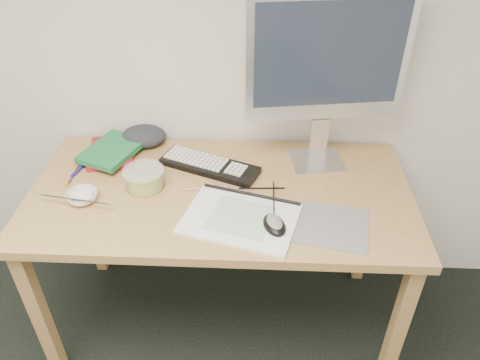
# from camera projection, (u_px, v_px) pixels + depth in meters

# --- Properties ---
(desk) EXTENTS (1.40, 0.70, 0.75)m
(desk) POSITION_uv_depth(u_px,v_px,m) (221.00, 208.00, 1.76)
(desk) COLOR tan
(desk) RESTS_ON ground
(mousepad) EXTENTS (0.28, 0.27, 0.00)m
(mousepad) POSITION_uv_depth(u_px,v_px,m) (331.00, 225.00, 1.56)
(mousepad) COLOR gray
(mousepad) RESTS_ON desk
(sketchpad) EXTENTS (0.43, 0.36, 0.01)m
(sketchpad) POSITION_uv_depth(u_px,v_px,m) (240.00, 219.00, 1.58)
(sketchpad) COLOR white
(sketchpad) RESTS_ON desk
(keyboard) EXTENTS (0.41, 0.26, 0.02)m
(keyboard) POSITION_uv_depth(u_px,v_px,m) (210.00, 166.00, 1.82)
(keyboard) COLOR black
(keyboard) RESTS_ON desk
(monitor) EXTENTS (0.57, 0.21, 0.67)m
(monitor) POSITION_uv_depth(u_px,v_px,m) (327.00, 62.00, 1.62)
(monitor) COLOR silver
(monitor) RESTS_ON desk
(mouse) EXTENTS (0.10, 0.13, 0.04)m
(mouse) POSITION_uv_depth(u_px,v_px,m) (274.00, 222.00, 1.53)
(mouse) COLOR black
(mouse) RESTS_ON sketchpad
(rice_bowl) EXTENTS (0.12, 0.12, 0.03)m
(rice_bowl) POSITION_uv_depth(u_px,v_px,m) (82.00, 197.00, 1.66)
(rice_bowl) COLOR white
(rice_bowl) RESTS_ON desk
(chopsticks) EXTENTS (0.26, 0.06, 0.02)m
(chopsticks) POSITION_uv_depth(u_px,v_px,m) (75.00, 199.00, 1.61)
(chopsticks) COLOR silver
(chopsticks) RESTS_ON rice_bowl
(fruit_tub) EXTENTS (0.16, 0.16, 0.07)m
(fruit_tub) POSITION_uv_depth(u_px,v_px,m) (144.00, 178.00, 1.71)
(fruit_tub) COLOR gold
(fruit_tub) RESTS_ON desk
(book_red) EXTENTS (0.21, 0.26, 0.02)m
(book_red) POSITION_uv_depth(u_px,v_px,m) (112.00, 152.00, 1.90)
(book_red) COLOR maroon
(book_red) RESTS_ON desk
(book_green) EXTENTS (0.26, 0.30, 0.02)m
(book_green) POSITION_uv_depth(u_px,v_px,m) (112.00, 150.00, 1.87)
(book_green) COLOR #1B6C36
(book_green) RESTS_ON book_red
(cloth_lump) EXTENTS (0.19, 0.17, 0.06)m
(cloth_lump) POSITION_uv_depth(u_px,v_px,m) (144.00, 136.00, 1.96)
(cloth_lump) COLOR #2A2D32
(cloth_lump) RESTS_ON desk
(pencil_pink) EXTENTS (0.17, 0.03, 0.01)m
(pencil_pink) POSITION_uv_depth(u_px,v_px,m) (206.00, 188.00, 1.72)
(pencil_pink) COLOR pink
(pencil_pink) RESTS_ON desk
(pencil_tan) EXTENTS (0.15, 0.11, 0.01)m
(pencil_tan) POSITION_uv_depth(u_px,v_px,m) (213.00, 185.00, 1.73)
(pencil_tan) COLOR tan
(pencil_tan) RESTS_ON desk
(pencil_black) EXTENTS (0.17, 0.02, 0.01)m
(pencil_black) POSITION_uv_depth(u_px,v_px,m) (262.00, 188.00, 1.72)
(pencil_black) COLOR black
(pencil_black) RESTS_ON desk
(marker_blue) EXTENTS (0.05, 0.14, 0.01)m
(marker_blue) POSITION_uv_depth(u_px,v_px,m) (81.00, 168.00, 1.82)
(marker_blue) COLOR #1D1D9D
(marker_blue) RESTS_ON desk
(marker_orange) EXTENTS (0.01, 0.13, 0.01)m
(marker_orange) POSITION_uv_depth(u_px,v_px,m) (71.00, 175.00, 1.78)
(marker_orange) COLOR orange
(marker_orange) RESTS_ON desk
(marker_purple) EXTENTS (0.02, 0.12, 0.01)m
(marker_purple) POSITION_uv_depth(u_px,v_px,m) (73.00, 173.00, 1.80)
(marker_purple) COLOR #5F227E
(marker_purple) RESTS_ON desk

